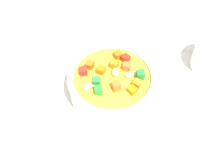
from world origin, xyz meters
The scene contains 4 objects.
ground_plane centered at (0.00, 0.00, -1.00)cm, with size 140.00×140.00×2.00cm, color silver.
soup_bowl_main centered at (0.00, 0.00, 3.16)cm, with size 16.18×16.18×6.87cm.
spoon centered at (7.33, -11.71, 0.41)cm, with size 19.80×15.13×0.94cm.
side_bowl_small centered at (-10.03, -19.74, 2.64)cm, with size 9.09×9.09×5.14cm.
Camera 1 is at (-19.97, 20.12, 41.16)cm, focal length 40.93 mm.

